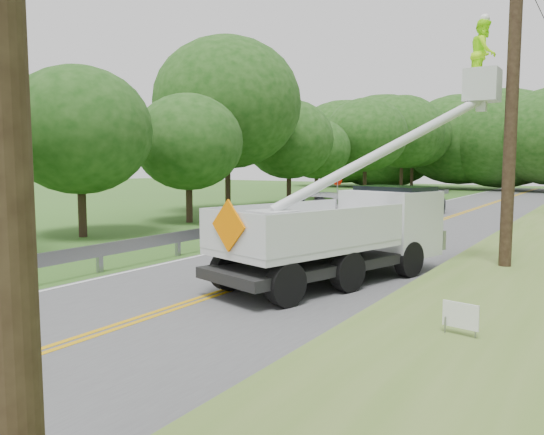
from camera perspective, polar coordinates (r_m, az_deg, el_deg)
The scene contains 10 objects.
ground at distance 9.31m, azimuth -20.73°, elevation -12.42°, with size 140.00×140.00×0.00m, color #395C24.
road at distance 20.72m, azimuth 11.96°, elevation -2.22°, with size 7.20×96.00×0.03m.
guardrail at distance 23.15m, azimuth 3.43°, elevation 0.08°, with size 0.18×48.00×0.77m.
treeline_left at distance 38.48m, azimuth 4.69°, elevation 9.62°, with size 10.09×57.34×10.02m.
treeline_horizon at distance 61.83m, azimuth 26.56°, elevation 7.64°, with size 57.43×15.28×11.49m.
bucket_truck at distance 13.55m, azimuth 10.14°, elevation -0.08°, with size 5.00×6.74×6.36m.
suv_silver at distance 19.65m, azimuth 5.54°, elevation 0.14°, with size 3.01×6.53×1.81m, color silver.
suv_darkgrey at distance 33.43m, azimuth 16.18°, elevation 1.96°, with size 2.05×5.05×1.46m, color #3A3C43.
stop_sign_permanent at distance 26.00m, azimuth 6.98°, elevation 2.72°, with size 0.35×0.36×2.27m.
yard_sign at distance 8.53m, azimuth 19.47°, elevation -10.02°, with size 0.55×0.13×0.80m.
Camera 1 is at (7.15, -5.24, 2.85)m, focal length 35.28 mm.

